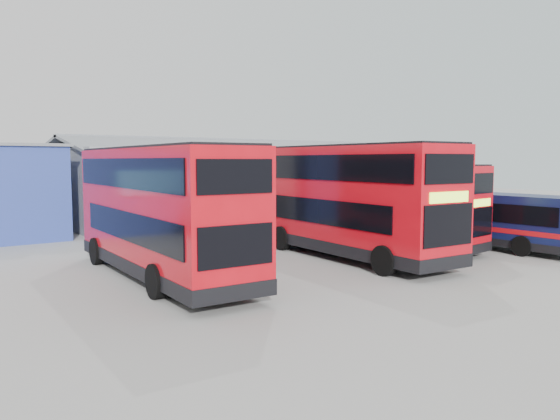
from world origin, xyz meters
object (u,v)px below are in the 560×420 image
at_px(maintenance_shed, 260,181).
at_px(double_decker_left, 161,213).
at_px(double_decker_centre, 343,202).
at_px(double_decker_right, 387,206).
at_px(single_decker_blue, 482,220).

relative_size(maintenance_shed, double_decker_left, 2.69).
distance_m(double_decker_left, double_decker_centre, 8.37).
bearing_deg(double_decker_centre, maintenance_shed, 70.33).
height_order(double_decker_centre, double_decker_right, double_decker_centre).
distance_m(maintenance_shed, double_decker_centre, 19.47).
xyz_separation_m(double_decker_left, double_decker_right, (11.84, 0.01, -0.33)).
xyz_separation_m(double_decker_right, single_decker_blue, (4.00, -2.59, -0.71)).
bearing_deg(double_decker_left, single_decker_blue, 173.38).
bearing_deg(double_decker_centre, double_decker_left, 179.04).
height_order(double_decker_left, single_decker_blue, double_decker_left).
bearing_deg(maintenance_shed, double_decker_right, -103.51).
height_order(maintenance_shed, double_decker_right, maintenance_shed).
bearing_deg(maintenance_shed, double_decker_centre, -113.12).
height_order(maintenance_shed, double_decker_centre, maintenance_shed).
relative_size(maintenance_shed, double_decker_right, 3.10).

